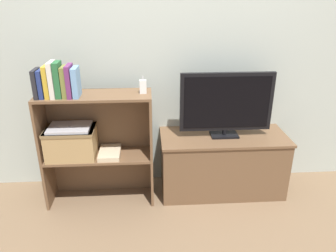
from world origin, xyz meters
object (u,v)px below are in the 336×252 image
at_px(book_navy, 42,84).
at_px(book_olive, 65,82).
at_px(book_charcoal, 37,83).
at_px(book_plum, 70,81).
at_px(baby_monitor, 143,87).
at_px(tv_stand, 222,163).
at_px(storage_basket_left, 71,141).
at_px(tv, 226,103).
at_px(laptop, 70,127).
at_px(magazine_stack, 110,153).
at_px(book_ivory, 53,80).
at_px(book_forest, 58,80).
at_px(book_mustard, 47,82).
at_px(book_skyblue, 76,82).

height_order(book_navy, book_olive, book_olive).
relative_size(book_charcoal, book_plum, 0.88).
relative_size(book_charcoal, baby_monitor, 1.55).
distance_m(tv_stand, storage_basket_left, 1.24).
bearing_deg(tv, storage_basket_left, -176.26).
distance_m(tv_stand, book_charcoal, 1.58).
height_order(laptop, magazine_stack, laptop).
bearing_deg(book_ivory, magazine_stack, 5.67).
distance_m(baby_monitor, storage_basket_left, 0.70).
bearing_deg(book_charcoal, book_ivory, 0.00).
height_order(tv, baby_monitor, same).
xyz_separation_m(book_charcoal, book_ivory, (0.11, 0.00, 0.03)).
height_order(book_ivory, magazine_stack, book_ivory).
relative_size(book_charcoal, book_ivory, 0.80).
bearing_deg(book_plum, book_navy, 180.00).
bearing_deg(laptop, storage_basket_left, 180.00).
height_order(book_charcoal, book_plum, book_plum).
bearing_deg(tv, book_forest, -174.96).
xyz_separation_m(book_mustard, baby_monitor, (0.67, 0.04, -0.06)).
distance_m(book_charcoal, storage_basket_left, 0.50).
distance_m(book_mustard, book_skyblue, 0.20).
height_order(book_charcoal, laptop, book_charcoal).
xyz_separation_m(book_ivory, storage_basket_left, (0.07, 0.03, -0.50)).
bearing_deg(tv_stand, book_charcoal, -175.45).
distance_m(book_navy, book_forest, 0.12).
height_order(book_charcoal, book_ivory, book_ivory).
height_order(book_mustard, laptop, book_mustard).
bearing_deg(baby_monitor, book_charcoal, -176.53).
bearing_deg(book_olive, book_skyblue, 0.00).
relative_size(book_plum, laptop, 0.74).
height_order(book_charcoal, magazine_stack, book_charcoal).
distance_m(book_olive, baby_monitor, 0.55).
distance_m(book_ivory, baby_monitor, 0.64).
bearing_deg(book_forest, book_navy, 180.00).
height_order(book_plum, magazine_stack, book_plum).
relative_size(tv_stand, book_forest, 4.12).
xyz_separation_m(tv_stand, book_skyblue, (-1.12, -0.11, 0.76)).
relative_size(book_mustard, baby_monitor, 1.74).
bearing_deg(book_skyblue, tv, 5.57).
bearing_deg(laptop, book_plum, -30.61).
xyz_separation_m(book_charcoal, magazine_stack, (0.46, 0.03, -0.58)).
distance_m(tv, book_olive, 1.22).
height_order(book_plum, laptop, book_plum).
height_order(book_forest, storage_basket_left, book_forest).
xyz_separation_m(tv, book_plum, (-1.16, -0.11, 0.23)).
bearing_deg(book_charcoal, book_mustard, 0.00).
relative_size(tv, book_plum, 3.20).
height_order(book_charcoal, book_mustard, book_mustard).
bearing_deg(book_skyblue, laptop, 162.09).
xyz_separation_m(book_charcoal, book_olive, (0.19, 0.00, 0.01)).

